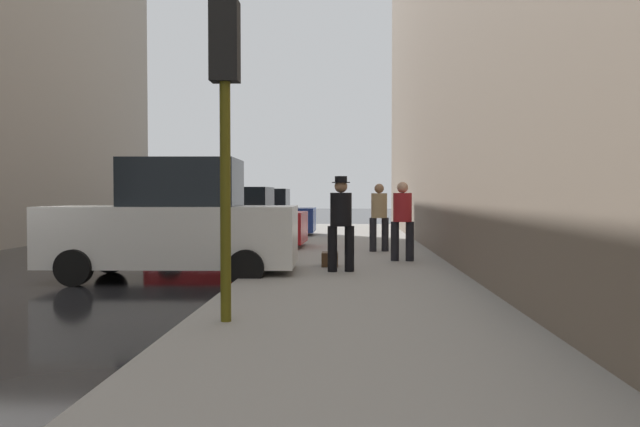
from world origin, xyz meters
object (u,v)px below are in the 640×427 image
Objects in this scene: fire_hydrant at (297,233)px; pedestrian_in_red_jacket at (402,217)px; parked_blue_sedan at (257,215)px; pedestrian_with_fedora at (341,219)px; traffic_light at (225,90)px; parked_red_hatchback at (231,221)px; duffel_bag at (330,259)px; parked_white_van at (175,224)px; pedestrian_in_tan_coat at (379,214)px.

fire_hydrant is 0.41× the size of pedestrian_in_red_jacket.
pedestrian_with_fedora is at bearing -73.58° from parked_blue_sedan.
traffic_light reaches higher than fire_hydrant.
parked_red_hatchback is 1.93m from fire_hydrant.
parked_blue_sedan is 5.98× the size of fire_hydrant.
duffel_bag is (-1.54, -1.06, -0.81)m from pedestrian_in_red_jacket.
parked_white_van reaches higher than fire_hydrant.
fire_hydrant is 0.40× the size of pedestrian_with_fedora.
duffel_bag is (2.87, 0.93, -0.74)m from parked_white_van.
duffel_bag is (-1.15, -3.31, -0.81)m from pedestrian_in_tan_coat.
fire_hydrant is at bearing 102.16° from pedestrian_with_fedora.
parked_blue_sedan is at bearing 106.42° from pedestrian_with_fedora.
parked_white_van is 4.84m from pedestrian_in_red_jacket.
pedestrian_with_fedora is at bearing -75.09° from duffel_bag.
parked_red_hatchback is 1.18× the size of traffic_light.
parked_red_hatchback is 4.23m from pedestrian_in_tan_coat.
fire_hydrant is 10.88m from traffic_light.
parked_white_van is at bearing 112.21° from traffic_light.
parked_white_van reaches higher than pedestrian_with_fedora.
parked_red_hatchback is at bearing 122.00° from duffel_bag.
parked_white_van is at bearing -162.08° from duffel_bag.
pedestrian_in_red_jacket is at bearing 55.90° from pedestrian_with_fedora.
traffic_light is 9.20m from pedestrian_in_tan_coat.
traffic_light is (1.85, -15.14, 1.91)m from parked_blue_sedan.
pedestrian_in_red_jacket is at bearing -62.86° from parked_blue_sedan.
fire_hydrant is 0.20× the size of traffic_light.
pedestrian_in_tan_coat is at bearing 99.84° from pedestrian_in_red_jacket.
parked_blue_sedan is at bearing 90.00° from parked_red_hatchback.
parked_white_van reaches higher than pedestrian_in_red_jacket.
parked_white_van reaches higher than parked_blue_sedan.
pedestrian_in_red_jacket is (1.31, 1.93, -0.03)m from pedestrian_with_fedora.
fire_hydrant is at bearing 73.54° from parked_white_van.
parked_white_van is at bearing -90.00° from parked_blue_sedan.
pedestrian_in_tan_coat is (4.02, -1.29, 0.26)m from parked_red_hatchback.
fire_hydrant is (1.80, -4.50, -0.35)m from parked_blue_sedan.
pedestrian_in_red_jacket is (4.41, -3.54, 0.26)m from parked_red_hatchback.
duffel_bag is at bearing 104.91° from pedestrian_with_fedora.
parked_blue_sedan is at bearing 122.32° from pedestrian_in_tan_coat.
parked_white_van is 10.57× the size of duffel_bag.
traffic_light reaches higher than parked_white_van.
parked_blue_sedan is 9.67m from pedestrian_in_red_jacket.
pedestrian_in_tan_coat is (4.02, 4.24, 0.07)m from parked_white_van.
pedestrian_with_fedora is (3.10, -10.54, 0.29)m from parked_blue_sedan.
traffic_light is at bearing -100.57° from duffel_bag.
parked_blue_sedan is 15.37m from traffic_light.
traffic_light is 2.11× the size of pedestrian_in_tan_coat.
pedestrian_in_tan_coat is (0.92, 4.18, -0.03)m from pedestrian_with_fedora.
parked_blue_sedan is at bearing 106.55° from duffel_bag.
pedestrian_with_fedora reaches higher than pedestrian_in_tan_coat.
parked_blue_sedan is 1.17× the size of traffic_light.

